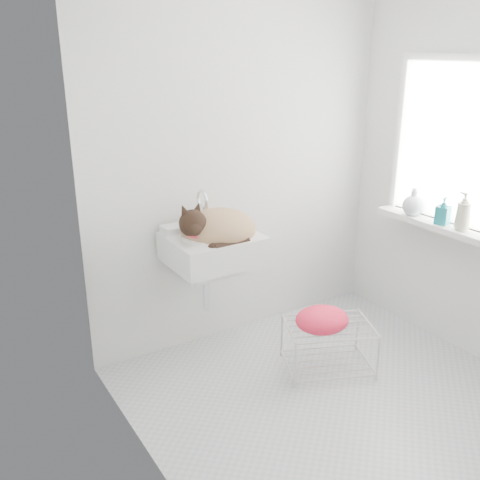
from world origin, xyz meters
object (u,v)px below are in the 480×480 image
wire_rack (328,347)px  bottle_c (412,215)px  bottle_a (461,230)px  bottle_b (441,224)px  sink (212,235)px  cat (215,229)px

wire_rack → bottle_c: (0.83, 0.15, 0.70)m
bottle_a → bottle_b: bottle_a is taller
wire_rack → bottle_a: 1.11m
wire_rack → sink: bearing=136.8°
sink → bottle_c: (1.37, -0.35, 0.00)m
sink → bottle_a: (1.37, -0.74, 0.00)m
bottle_a → wire_rack: bearing=163.9°
bottle_c → cat: bearing=166.2°
bottle_a → sink: bearing=151.5°
cat → wire_rack: cat is taller
cat → bottle_a: cat is taller
sink → wire_rack: size_ratio=1.05×
sink → bottle_a: 1.56m
cat → bottle_b: bearing=-8.6°
bottle_b → bottle_c: 0.24m
sink → wire_rack: (0.54, -0.51, -0.70)m
bottle_b → bottle_c: (0.00, 0.24, 0.00)m
sink → wire_rack: bearing=-43.2°
sink → bottle_b: (1.37, -0.60, 0.00)m
bottle_a → bottle_c: size_ratio=1.10×
wire_rack → bottle_c: size_ratio=2.76×
cat → sink: bearing=136.5°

